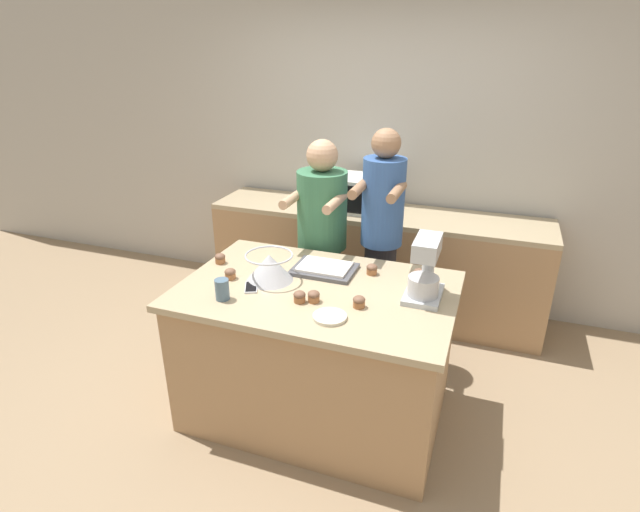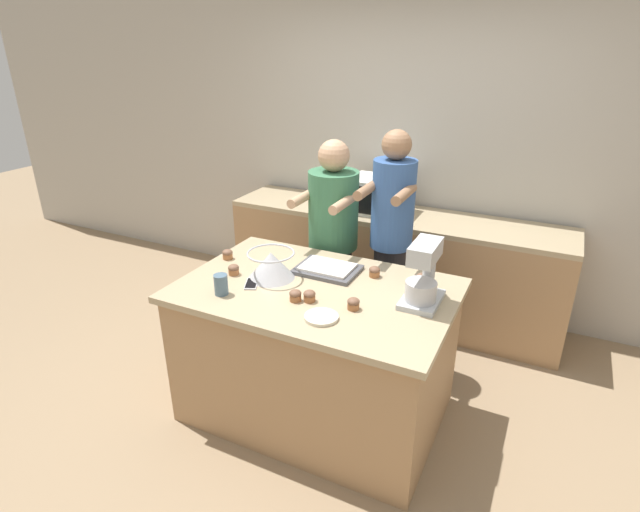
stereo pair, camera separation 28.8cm
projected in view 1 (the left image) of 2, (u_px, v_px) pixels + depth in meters
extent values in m
plane|color=#937A5B|center=(317.00, 409.00, 3.26)|extent=(16.00, 16.00, 0.00)
cube|color=#B2ADA3|center=(389.00, 150.00, 4.27)|extent=(10.00, 0.06, 2.70)
cube|color=#A87F56|center=(317.00, 354.00, 3.09)|extent=(1.53, 0.98, 0.85)
cube|color=tan|center=(317.00, 291.00, 2.92)|extent=(1.59, 1.05, 0.04)
cube|color=#A87F56|center=(374.00, 264.00, 4.33)|extent=(2.80, 0.60, 0.87)
cube|color=tan|center=(377.00, 214.00, 4.15)|extent=(2.80, 0.60, 0.04)
cylinder|color=#232328|center=(322.00, 296.00, 3.81)|extent=(0.28, 0.28, 0.83)
cylinder|color=#38704C|center=(322.00, 210.00, 3.54)|extent=(0.36, 0.36, 0.56)
sphere|color=tan|center=(322.00, 155.00, 3.38)|extent=(0.22, 0.22, 0.22)
cylinder|color=tan|center=(293.00, 198.00, 3.39)|extent=(0.06, 0.34, 0.06)
cylinder|color=tan|center=(335.00, 203.00, 3.30)|extent=(0.06, 0.34, 0.06)
cylinder|color=#232328|center=(378.00, 301.00, 3.66)|extent=(0.22, 0.22, 0.92)
cylinder|color=#335693|center=(383.00, 202.00, 3.36)|extent=(0.29, 0.29, 0.60)
sphere|color=#936B4C|center=(386.00, 143.00, 3.20)|extent=(0.19, 0.19, 0.19)
cylinder|color=#936B4C|center=(359.00, 188.00, 3.20)|extent=(0.06, 0.34, 0.06)
cylinder|color=#936B4C|center=(397.00, 192.00, 3.12)|extent=(0.06, 0.34, 0.06)
cube|color=#B2B7BC|center=(423.00, 294.00, 2.80)|extent=(0.20, 0.30, 0.03)
cylinder|color=#B2B7BC|center=(428.00, 266.00, 2.85)|extent=(0.07, 0.07, 0.23)
cube|color=#B2B7BC|center=(427.00, 247.00, 2.67)|extent=(0.13, 0.26, 0.10)
cylinder|color=#BCBCC1|center=(423.00, 286.00, 2.74)|extent=(0.17, 0.17, 0.11)
cone|color=#BCBCC1|center=(270.00, 267.00, 2.97)|extent=(0.28, 0.28, 0.17)
torus|color=#BCBCC1|center=(269.00, 255.00, 2.94)|extent=(0.29, 0.29, 0.01)
cube|color=#4C4C51|center=(324.00, 269.00, 3.11)|extent=(0.38, 0.29, 0.02)
cube|color=white|center=(324.00, 267.00, 3.10)|extent=(0.31, 0.23, 0.02)
cube|color=silver|center=(361.00, 193.00, 4.13)|extent=(0.47, 0.38, 0.28)
cube|color=black|center=(349.00, 199.00, 3.98)|extent=(0.32, 0.01, 0.22)
cube|color=#2D2D2D|center=(375.00, 202.00, 3.91)|extent=(0.09, 0.01, 0.22)
cube|color=silver|center=(251.00, 287.00, 2.90)|extent=(0.12, 0.16, 0.01)
cube|color=black|center=(251.00, 286.00, 2.90)|extent=(0.11, 0.14, 0.00)
cylinder|color=slate|center=(222.00, 289.00, 2.76)|extent=(0.08, 0.08, 0.12)
cylinder|color=beige|center=(330.00, 317.00, 2.58)|extent=(0.18, 0.18, 0.02)
cylinder|color=#9E6038|center=(419.00, 276.00, 3.01)|extent=(0.06, 0.06, 0.04)
ellipsoid|color=brown|center=(419.00, 272.00, 3.00)|extent=(0.07, 0.07, 0.04)
cylinder|color=#9E6038|center=(372.00, 271.00, 3.07)|extent=(0.06, 0.06, 0.04)
ellipsoid|color=brown|center=(372.00, 267.00, 3.06)|extent=(0.07, 0.07, 0.04)
cylinder|color=#9E6038|center=(300.00, 299.00, 2.74)|extent=(0.06, 0.06, 0.04)
ellipsoid|color=brown|center=(299.00, 295.00, 2.73)|extent=(0.07, 0.07, 0.04)
cylinder|color=#9E6038|center=(220.00, 261.00, 3.22)|extent=(0.06, 0.06, 0.04)
ellipsoid|color=brown|center=(220.00, 257.00, 3.21)|extent=(0.07, 0.07, 0.04)
cylinder|color=#9E6038|center=(359.00, 304.00, 2.69)|extent=(0.06, 0.06, 0.04)
ellipsoid|color=brown|center=(359.00, 300.00, 2.68)|extent=(0.07, 0.07, 0.04)
cylinder|color=#9E6038|center=(314.00, 299.00, 2.75)|extent=(0.06, 0.06, 0.04)
ellipsoid|color=brown|center=(314.00, 294.00, 2.74)|extent=(0.07, 0.07, 0.04)
cylinder|color=#9E6038|center=(230.00, 276.00, 3.01)|extent=(0.06, 0.06, 0.04)
ellipsoid|color=brown|center=(230.00, 272.00, 3.00)|extent=(0.07, 0.07, 0.04)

